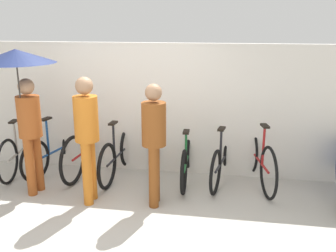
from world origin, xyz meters
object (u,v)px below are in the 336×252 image
at_px(parked_bicycle_2, 87,149).
at_px(parked_bicycle_4, 152,156).
at_px(pedestrian_trailing, 154,136).
at_px(pedestrian_leading, 21,82).
at_px(parked_bicycle_7, 259,159).
at_px(pedestrian_center, 87,131).
at_px(parked_bicycle_0, 22,148).
at_px(parked_bicycle_1, 56,149).
at_px(parked_bicycle_3, 118,154).
at_px(parked_bicycle_5, 187,159).
at_px(parked_bicycle_6, 223,159).

distance_m(parked_bicycle_2, parked_bicycle_4, 1.10).
bearing_deg(pedestrian_trailing, pedestrian_leading, -4.73).
bearing_deg(pedestrian_leading, parked_bicycle_7, -155.96).
bearing_deg(pedestrian_trailing, pedestrian_center, -0.67).
bearing_deg(pedestrian_center, pedestrian_trailing, -177.43).
bearing_deg(parked_bicycle_4, parked_bicycle_0, 78.66).
xyz_separation_m(parked_bicycle_0, pedestrian_leading, (0.63, -0.85, 1.26)).
distance_m(parked_bicycle_1, parked_bicycle_3, 1.10).
bearing_deg(parked_bicycle_5, pedestrian_trailing, 157.24).
bearing_deg(pedestrian_leading, pedestrian_trailing, -171.45).
height_order(parked_bicycle_1, parked_bicycle_4, same).
bearing_deg(parked_bicycle_0, pedestrian_center, -128.37).
height_order(parked_bicycle_2, pedestrian_center, pedestrian_center).
xyz_separation_m(parked_bicycle_4, pedestrian_leading, (-1.58, -0.88, 1.26)).
height_order(parked_bicycle_2, parked_bicycle_3, parked_bicycle_2).
xyz_separation_m(parked_bicycle_0, parked_bicycle_3, (1.65, 0.02, -0.01)).
height_order(parked_bicycle_5, pedestrian_center, pedestrian_center).
height_order(parked_bicycle_4, pedestrian_center, pedestrian_center).
relative_size(parked_bicycle_1, parked_bicycle_7, 0.98).
xyz_separation_m(parked_bicycle_2, pedestrian_center, (0.42, -0.99, 0.63)).
relative_size(parked_bicycle_0, parked_bicycle_7, 1.03).
distance_m(parked_bicycle_1, parked_bicycle_2, 0.55).
bearing_deg(pedestrian_center, parked_bicycle_4, -128.21).
bearing_deg(parked_bicycle_6, parked_bicycle_4, 104.27).
relative_size(parked_bicycle_4, pedestrian_leading, 0.82).
distance_m(parked_bicycle_1, parked_bicycle_6, 2.75).
distance_m(parked_bicycle_1, pedestrian_trailing, 2.18).
bearing_deg(parked_bicycle_0, parked_bicycle_3, -96.87).
bearing_deg(pedestrian_leading, parked_bicycle_0, -45.92).
bearing_deg(parked_bicycle_7, parked_bicycle_3, 79.81).
bearing_deg(parked_bicycle_0, parked_bicycle_4, -97.13).
bearing_deg(parked_bicycle_7, parked_bicycle_2, 78.33).
relative_size(parked_bicycle_3, pedestrian_center, 0.95).
height_order(parked_bicycle_0, parked_bicycle_1, parked_bicycle_0).
distance_m(parked_bicycle_3, pedestrian_trailing, 1.30).
xyz_separation_m(parked_bicycle_1, parked_bicycle_7, (3.30, -0.03, 0.04)).
distance_m(parked_bicycle_1, parked_bicycle_4, 1.65).
distance_m(parked_bicycle_2, parked_bicycle_7, 2.75).
distance_m(parked_bicycle_2, pedestrian_trailing, 1.70).
distance_m(parked_bicycle_0, pedestrian_center, 1.89).
distance_m(parked_bicycle_2, pedestrian_leading, 1.63).
relative_size(parked_bicycle_6, parked_bicycle_7, 0.97).
bearing_deg(parked_bicycle_6, parked_bicycle_1, 99.66).
bearing_deg(parked_bicycle_6, parked_bicycle_7, -82.98).
relative_size(parked_bicycle_6, pedestrian_trailing, 0.99).
bearing_deg(parked_bicycle_5, parked_bicycle_1, 86.49).
xyz_separation_m(pedestrian_leading, pedestrian_center, (0.90, -0.05, -0.62)).
distance_m(parked_bicycle_4, parked_bicycle_7, 1.65).
height_order(parked_bicycle_1, parked_bicycle_7, parked_bicycle_7).
relative_size(parked_bicycle_7, pedestrian_leading, 0.82).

